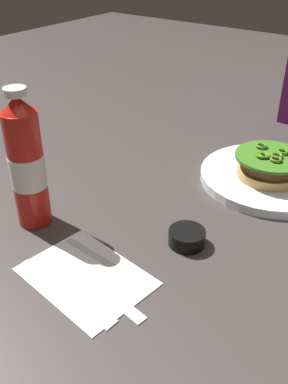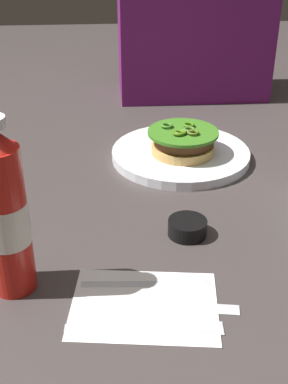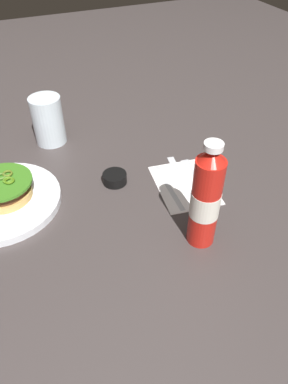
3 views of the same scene
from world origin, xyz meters
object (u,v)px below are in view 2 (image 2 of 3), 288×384
Objects in this scene: condiment_cup at (187,227)px; spoon_utensil at (167,282)px; ketchup_bottle at (5,215)px; napkin at (144,305)px; butter_knife at (165,304)px; dinner_plate at (181,154)px; burger_sandwich at (183,142)px; fork_utensil at (159,326)px.

condiment_cup reaches higher than spoon_utensil.
ketchup_bottle is 1.34× the size of spoon_utensil.
spoon_utensil reaches higher than napkin.
butter_knife is at bearing -108.42° from condiment_cup.
spoon_utensil is (-0.04, -0.12, -0.01)m from condiment_cup.
dinner_plate is 2.00× the size of burger_sandwich.
condiment_cup is at bearing -96.52° from burger_sandwich.
ketchup_bottle is (-0.27, -0.37, 0.10)m from dinner_plate.
fork_utensil is 0.08m from spoon_utensil.
burger_sandwich is 0.42m from napkin.
burger_sandwich is 0.38m from spoon_utensil.
napkin is (-0.11, -0.41, -0.04)m from burger_sandwich.
dinner_plate is 0.43m from butter_knife.
fork_utensil is at bearing -103.96° from spoon_utensil.
dinner_plate reaches higher than fork_utensil.
spoon_utensil is (0.02, 0.08, 0.00)m from fork_utensil.
napkin is (-0.08, -0.15, -0.01)m from condiment_cup.
spoon_utensil is at bearing -111.21° from condiment_cup.
burger_sandwich is (0.00, -0.01, 0.03)m from dinner_plate.
burger_sandwich is 0.67× the size of butter_knife.
burger_sandwich reaches higher than napkin.
spoon_utensil is (0.20, -0.01, -0.11)m from ketchup_bottle.
condiment_cup is at bearing 71.58° from butter_knife.
butter_knife is at bearing -100.70° from dinner_plate.
dinner_plate is 0.39m from spoon_utensil.
butter_knife is at bearing -9.66° from napkin.
ketchup_bottle reaches higher than burger_sandwich.
burger_sandwich reaches higher than butter_knife.
fork_utensil is 0.04m from butter_knife.
butter_knife is at bearing -100.34° from spoon_utensil.
ketchup_bottle is 0.23m from spoon_utensil.
ketchup_bottle reaches higher than dinner_plate.
dinner_plate is at bearing 53.53° from ketchup_bottle.
burger_sandwich is at bearing 83.48° from condiment_cup.
fork_utensil reaches higher than napkin.
dinner_plate reaches higher than spoon_utensil.
spoon_utensil is at bearing 48.63° from napkin.
ketchup_bottle is at bearing -157.55° from condiment_cup.
burger_sandwich reaches higher than condiment_cup.
fork_utensil is (0.01, -0.04, 0.00)m from napkin.
ketchup_bottle is 3.99× the size of condiment_cup.
butter_knife is (0.01, 0.04, 0.00)m from fork_utensil.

